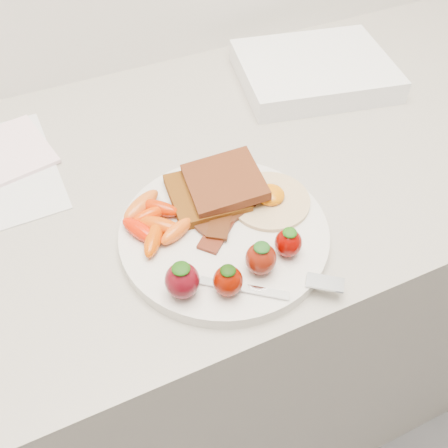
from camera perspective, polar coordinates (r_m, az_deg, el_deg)
name	(u,v)px	position (r m, az deg, el deg)	size (l,w,h in m)	color
counter	(206,321)	(1.10, -2.04, -11.06)	(2.00, 0.60, 0.90)	gray
plate	(224,234)	(0.65, 0.00, -1.12)	(0.27, 0.27, 0.02)	silver
toast_lower	(207,194)	(0.67, -1.98, 3.43)	(0.10, 0.10, 0.01)	#3C2109
toast_upper	(224,182)	(0.67, 0.05, 4.85)	(0.10, 0.10, 0.01)	#441A0A
fried_egg	(270,199)	(0.67, 5.25, 2.88)	(0.11, 0.11, 0.02)	beige
bacon_strips	(226,214)	(0.65, 0.28, 1.15)	(0.12, 0.12, 0.01)	black
baby_carrots	(153,221)	(0.64, -8.10, 0.30)	(0.09, 0.12, 0.02)	#E13700
strawberries	(234,267)	(0.58, 1.15, -4.91)	(0.17, 0.06, 0.05)	#550710
fork	(281,285)	(0.59, 6.55, -7.00)	(0.16, 0.09, 0.00)	silver
notepad	(14,149)	(0.84, -22.86, 7.94)	(0.09, 0.14, 0.01)	#FBD4DD
appliance	(314,71)	(0.94, 10.26, 16.87)	(0.26, 0.21, 0.04)	white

